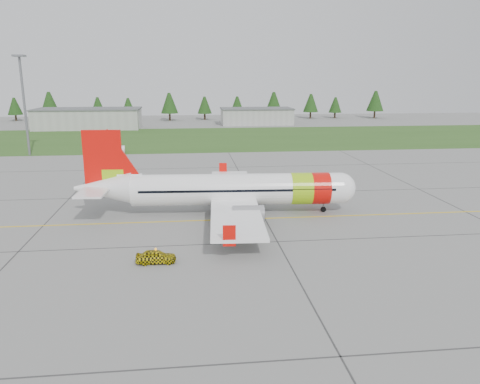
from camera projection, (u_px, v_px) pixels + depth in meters
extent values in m
plane|color=gray|center=(177.00, 246.00, 45.98)|extent=(320.00, 320.00, 0.00)
cylinder|color=white|center=(237.00, 189.00, 56.19)|extent=(25.22, 5.17, 3.76)
sphere|color=white|center=(340.00, 188.00, 56.84)|extent=(3.76, 3.76, 3.76)
cone|color=white|center=(103.00, 188.00, 55.29)|extent=(6.95, 4.13, 3.76)
cube|color=black|center=(342.00, 185.00, 56.78)|extent=(1.68, 2.59, 0.54)
cylinder|color=#9CD710|center=(301.00, 188.00, 56.59)|extent=(2.72, 3.97, 3.84)
cylinder|color=red|center=(320.00, 188.00, 56.71)|extent=(2.33, 3.95, 3.84)
cube|color=white|center=(233.00, 198.00, 56.42)|extent=(7.04, 31.08, 0.35)
cube|color=red|center=(223.00, 169.00, 71.09)|extent=(1.16, 0.24, 1.93)
cube|color=red|center=(229.00, 236.00, 41.40)|extent=(1.16, 0.24, 1.93)
cylinder|color=gray|center=(243.00, 191.00, 61.76)|extent=(3.58, 2.22, 2.02)
cylinder|color=gray|center=(248.00, 214.00, 51.49)|extent=(3.58, 2.22, 2.02)
cube|color=red|center=(103.00, 161.00, 54.52)|extent=(4.44, 0.60, 7.32)
cube|color=#9CD710|center=(113.00, 179.00, 55.08)|extent=(2.52, 0.55, 2.31)
cube|color=white|center=(99.00, 186.00, 55.20)|extent=(3.71, 11.23, 0.21)
cylinder|color=slate|center=(323.00, 206.00, 57.30)|extent=(0.17, 0.17, 1.35)
cylinder|color=black|center=(323.00, 209.00, 57.38)|extent=(0.67, 0.31, 0.66)
cylinder|color=slate|center=(225.00, 200.00, 59.23)|extent=(0.21, 0.21, 1.83)
cylinder|color=black|center=(222.00, 203.00, 59.31)|extent=(1.02, 0.49, 1.00)
cylinder|color=slate|center=(226.00, 212.00, 54.00)|extent=(0.21, 0.21, 1.83)
cylinder|color=black|center=(223.00, 216.00, 54.08)|extent=(1.02, 0.49, 1.00)
imported|color=yellow|center=(155.00, 244.00, 41.29)|extent=(1.22, 1.44, 3.55)
imported|color=white|center=(121.00, 142.00, 101.45)|extent=(1.69, 1.62, 4.46)
cube|color=#30561E|center=(183.00, 138.00, 125.09)|extent=(320.00, 50.00, 0.03)
cube|color=gold|center=(179.00, 221.00, 53.70)|extent=(120.00, 0.25, 0.02)
cube|color=#A8A8A3|center=(89.00, 119.00, 148.18)|extent=(32.00, 14.00, 6.00)
cube|color=#A8A8A3|center=(256.00, 117.00, 161.87)|extent=(24.00, 12.00, 5.20)
cylinder|color=slate|center=(25.00, 107.00, 96.11)|extent=(0.50, 0.50, 20.00)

